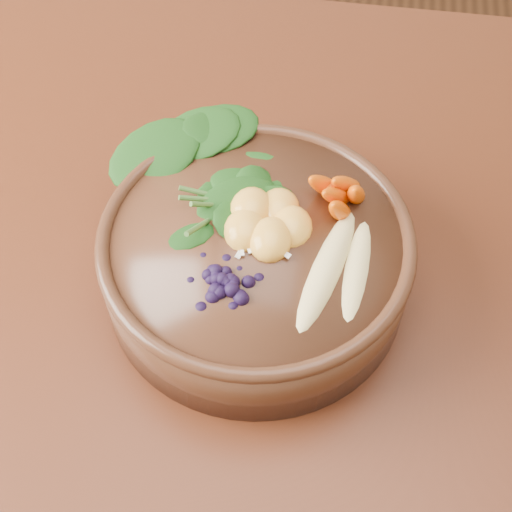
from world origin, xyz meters
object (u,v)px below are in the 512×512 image
Objects in this scene: dining_table at (348,273)px; blueberry_pile at (225,272)px; kale_heap at (245,160)px; stoneware_bowl at (256,262)px; carrot_cluster at (349,171)px; banana_halves at (343,260)px; mandarin_cluster at (268,212)px.

blueberry_pile reaches higher than dining_table.
stoneware_bowl is at bearing -73.12° from kale_heap.
carrot_cluster is (0.11, -0.02, 0.02)m from kale_heap.
dining_table is 0.23m from banana_halves.
carrot_cluster is at bearing 50.46° from blueberry_pile.
blueberry_pile reaches higher than mandarin_cluster.
stoneware_bowl is 3.15× the size of mandarin_cluster.
mandarin_cluster is at bearing 170.25° from banana_halves.
blueberry_pile is at bearing -109.55° from carrot_cluster.
stoneware_bowl is 1.53× the size of kale_heap.
kale_heap is at bearing 118.22° from mandarin_cluster.
banana_halves is at bearing -29.74° from mandarin_cluster.
blueberry_pile is at bearing -107.13° from stoneware_bowl.
dining_table is 0.24m from kale_heap.
carrot_cluster reaches higher than blueberry_pile.
banana_halves is (-0.01, -0.13, 0.20)m from dining_table.
kale_heap is 0.16m from banana_halves.
dining_table is 4.91× the size of stoneware_bowl.
dining_table is 0.23m from mandarin_cluster.
stoneware_bowl is 2.16× the size of blueberry_pile.
kale_heap is at bearing 106.88° from stoneware_bowl.
kale_heap is 2.07× the size of mandarin_cluster.
kale_heap is (-0.13, -0.02, 0.21)m from dining_table.
banana_halves is 0.12m from blueberry_pile.
mandarin_cluster reaches higher than stoneware_bowl.
carrot_cluster reaches higher than banana_halves.
dining_table is 10.63× the size of blueberry_pile.
mandarin_cluster reaches higher than banana_halves.
mandarin_cluster is (-0.10, -0.08, 0.20)m from dining_table.
mandarin_cluster is at bearing 70.74° from blueberry_pile.
banana_halves reaches higher than dining_table.
carrot_cluster is at bearing -9.48° from kale_heap.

